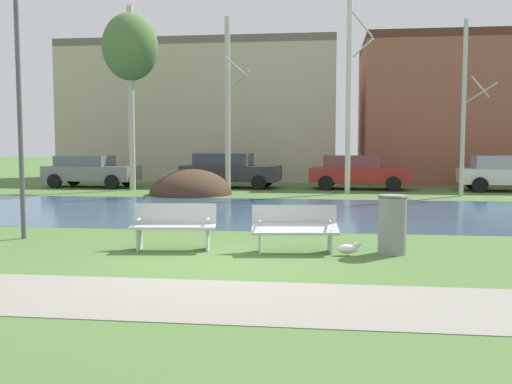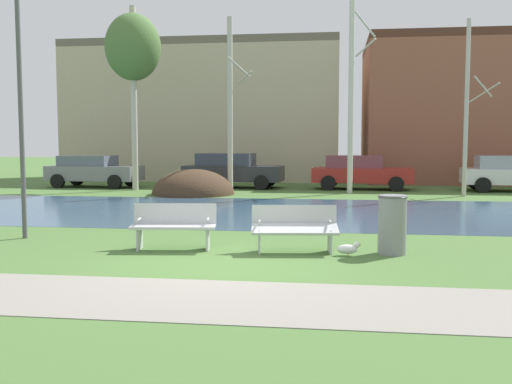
{
  "view_description": "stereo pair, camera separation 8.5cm",
  "coord_description": "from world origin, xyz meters",
  "views": [
    {
      "loc": [
        1.76,
        -9.38,
        2.04
      ],
      "look_at": [
        0.38,
        1.54,
        1.1
      ],
      "focal_mm": 40.36,
      "sensor_mm": 36.0,
      "label": 1
    },
    {
      "loc": [
        1.85,
        -9.37,
        2.04
      ],
      "look_at": [
        0.38,
        1.54,
        1.1
      ],
      "focal_mm": 40.36,
      "sensor_mm": 36.0,
      "label": 2
    }
  ],
  "objects": [
    {
      "name": "birch_center_left",
      "position": [
        2.55,
        14.25,
        4.78
      ],
      "size": [
        1.07,
        1.88,
        9.45
      ],
      "color": "beige",
      "rests_on": "ground"
    },
    {
      "name": "parked_wagon_fourth_white",
      "position": [
        9.31,
        15.99,
        0.79
      ],
      "size": [
        4.3,
        2.25,
        1.52
      ],
      "color": "silver",
      "rests_on": "ground"
    },
    {
      "name": "bench_left",
      "position": [
        -1.17,
        1.25,
        0.47
      ],
      "size": [
        1.65,
        0.75,
        0.87
      ],
      "color": "#B2B5B7",
      "rests_on": "ground"
    },
    {
      "name": "ground_plane",
      "position": [
        0.0,
        10.0,
        0.0
      ],
      "size": [
        120.0,
        120.0,
        0.0
      ],
      "primitive_type": "plane",
      "color": "#476B33"
    },
    {
      "name": "trash_bin",
      "position": [
        2.94,
        1.33,
        0.56
      ],
      "size": [
        0.54,
        0.54,
        1.09
      ],
      "color": "gray",
      "rests_on": "ground"
    },
    {
      "name": "parked_hatch_third_red",
      "position": [
        3.03,
        16.32,
        0.79
      ],
      "size": [
        4.43,
        2.2,
        1.5
      ],
      "color": "maroon",
      "rests_on": "ground"
    },
    {
      "name": "paved_path_strip",
      "position": [
        0.0,
        -2.17,
        0.01
      ],
      "size": [
        60.0,
        2.04,
        0.01
      ],
      "primitive_type": "cube",
      "color": "gray",
      "rests_on": "ground"
    },
    {
      "name": "river_band",
      "position": [
        0.0,
        7.59,
        0.0
      ],
      "size": [
        80.0,
        7.83,
        0.01
      ],
      "primitive_type": "cube",
      "color": "#33516B",
      "rests_on": "ground"
    },
    {
      "name": "building_brick_low",
      "position": [
        10.43,
        22.69,
        3.71
      ],
      "size": [
        13.78,
        7.66,
        7.41
      ],
      "color": "brown",
      "rests_on": "ground"
    },
    {
      "name": "seagull",
      "position": [
        2.14,
        1.05,
        0.13
      ],
      "size": [
        0.46,
        0.17,
        0.27
      ],
      "color": "white",
      "rests_on": "ground"
    },
    {
      "name": "soil_mound",
      "position": [
        -3.68,
        12.96,
        0.0
      ],
      "size": [
        3.28,
        3.33,
        2.02
      ],
      "primitive_type": "ellipsoid",
      "color": "#423021",
      "rests_on": "ground"
    },
    {
      "name": "building_beige_block",
      "position": [
        -5.33,
        22.92,
        3.76
      ],
      "size": [
        14.85,
        6.21,
        7.51
      ],
      "color": "#BCAD8E",
      "rests_on": "ground"
    },
    {
      "name": "birch_far_left",
      "position": [
        -6.68,
        14.67,
        6.06
      ],
      "size": [
        2.37,
        2.37,
        7.85
      ],
      "color": "#BCB7A8",
      "rests_on": "ground"
    },
    {
      "name": "streetlamp",
      "position": [
        -4.7,
        2.08,
        4.1
      ],
      "size": [
        0.32,
        0.32,
        6.28
      ],
      "color": "#4C4C51",
      "rests_on": "ground"
    },
    {
      "name": "birch_center",
      "position": [
        6.87,
        13.49,
        3.38
      ],
      "size": [
        1.24,
        2.05,
        6.69
      ],
      "color": "#BCB7A8",
      "rests_on": "ground"
    },
    {
      "name": "parked_van_nearest_grey",
      "position": [
        -9.17,
        15.99,
        0.78
      ],
      "size": [
        4.35,
        2.17,
        1.46
      ],
      "color": "slate",
      "rests_on": "ground"
    },
    {
      "name": "bench_right",
      "position": [
        1.15,
        1.25,
        0.47
      ],
      "size": [
        1.65,
        0.74,
        0.87
      ],
      "color": "#B2B5B7",
      "rests_on": "ground"
    },
    {
      "name": "parked_sedan_second_dark",
      "position": [
        -2.75,
        16.48,
        0.82
      ],
      "size": [
        4.55,
        2.31,
        1.58
      ],
      "color": "#282B30",
      "rests_on": "ground"
    },
    {
      "name": "birch_left",
      "position": [
        -2.38,
        14.21,
        3.64
      ],
      "size": [
        1.07,
        1.82,
        7.17
      ],
      "color": "#BCB7A8",
      "rests_on": "ground"
    }
  ]
}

